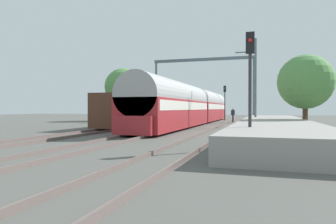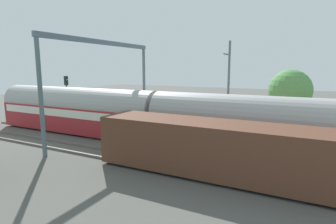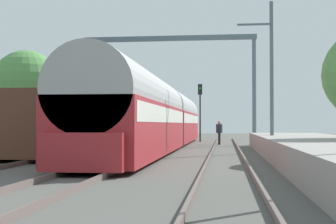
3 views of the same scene
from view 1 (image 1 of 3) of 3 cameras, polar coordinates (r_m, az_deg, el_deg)
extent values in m
plane|color=#53534E|center=(22.05, -1.83, -3.72)|extent=(120.00, 120.00, 0.00)
cube|color=#6A5A55|center=(24.03, -12.67, -3.18)|extent=(0.08, 60.00, 0.16)
cube|color=#6A5A55|center=(23.35, -9.62, -3.28)|extent=(0.08, 60.00, 0.16)
cube|color=#6A5A55|center=(22.29, -3.58, -3.46)|extent=(0.08, 60.00, 0.16)
cube|color=#6A5A55|center=(21.83, -0.05, -3.55)|extent=(0.08, 60.00, 0.16)
cube|color=#6A5A55|center=(21.20, 6.76, -3.68)|extent=(0.08, 60.00, 0.16)
cube|color=#6A5A55|center=(20.98, 10.62, -3.73)|extent=(0.08, 60.00, 0.16)
cube|color=gray|center=(22.83, 18.97, -2.47)|extent=(4.40, 28.00, 0.90)
cube|color=maroon|center=(25.56, 0.91, -0.28)|extent=(2.90, 16.00, 2.20)
cube|color=silver|center=(25.56, 0.91, 1.13)|extent=(2.93, 15.36, 0.64)
cylinder|color=#A0A0A0|center=(25.57, 0.92, 2.63)|extent=(2.84, 16.00, 2.84)
cube|color=maroon|center=(41.51, 7.28, 0.09)|extent=(2.90, 16.00, 2.20)
cube|color=silver|center=(41.50, 7.28, 0.96)|extent=(2.93, 15.36, 0.64)
cylinder|color=#A0A0A0|center=(41.51, 7.28, 1.88)|extent=(2.84, 16.00, 2.84)
cube|color=maroon|center=(17.82, -6.57, -2.48)|extent=(2.40, 0.50, 1.10)
cube|color=#563323|center=(29.13, -5.47, 0.33)|extent=(2.80, 13.00, 2.70)
cube|color=black|center=(29.16, -5.46, -2.23)|extent=(2.52, 11.96, 0.10)
cylinder|color=black|center=(38.48, 11.88, -1.21)|extent=(0.24, 0.24, 0.85)
cube|color=#232833|center=(38.47, 11.88, -0.10)|extent=(0.46, 0.38, 0.64)
sphere|color=tan|center=(38.46, 11.88, 0.55)|extent=(0.24, 0.24, 0.24)
cylinder|color=#2D2D33|center=(13.53, 14.87, 1.98)|extent=(0.14, 0.14, 4.01)
cube|color=black|center=(13.81, 14.90, 12.21)|extent=(0.36, 0.20, 0.90)
sphere|color=red|center=(13.71, 14.88, 12.68)|extent=(0.16, 0.16, 0.16)
cylinder|color=#2D2D33|center=(44.33, 10.42, 1.07)|extent=(0.14, 0.14, 3.98)
cube|color=black|center=(44.41, 10.43, 4.22)|extent=(0.36, 0.20, 0.90)
sphere|color=#19D133|center=(44.30, 10.41, 4.35)|extent=(0.16, 0.16, 0.16)
cylinder|color=slate|center=(39.87, -2.18, 3.65)|extent=(0.28, 0.28, 7.50)
cylinder|color=slate|center=(37.63, 15.54, 3.80)|extent=(0.28, 0.28, 7.50)
cube|color=slate|center=(38.70, 6.43, 9.59)|extent=(12.52, 0.24, 0.36)
cylinder|color=slate|center=(29.08, 15.83, 5.21)|extent=(0.20, 0.20, 8.00)
cube|color=slate|center=(29.47, 14.06, 10.65)|extent=(1.80, 0.10, 0.10)
cylinder|color=#4C3826|center=(42.48, -8.24, 0.25)|extent=(0.36, 0.36, 2.74)
sphere|color=#518B46|center=(42.58, -8.24, 4.63)|extent=(5.01, 5.01, 5.01)
cylinder|color=#4C3826|center=(24.30, 23.96, -0.85)|extent=(0.36, 0.36, 2.13)
sphere|color=#518B46|center=(24.37, 23.99, 5.10)|extent=(3.90, 3.90, 3.90)
camera|label=2|loc=(33.79, -29.83, 7.33)|focal=28.85mm
camera|label=3|loc=(4.44, -28.94, -1.86)|focal=51.69mm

